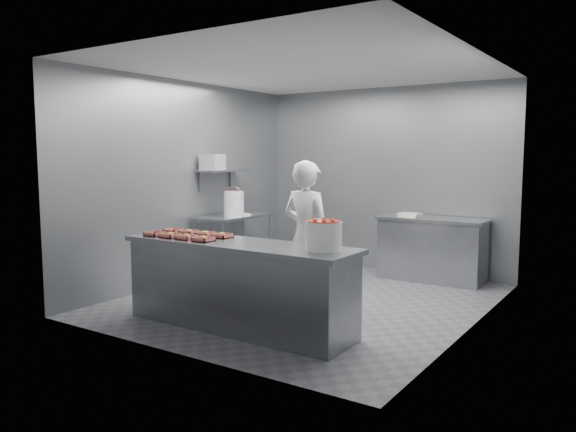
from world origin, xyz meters
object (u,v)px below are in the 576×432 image
object	(u,v)px
service_counter	(238,285)
tray_4	(174,231)
tray_2	(187,237)
tray_6	(205,234)
tray_3	(204,239)
tray_7	(222,235)
tray_1	(170,235)
back_counter	(432,249)
strawberry_tub	(324,234)
prep_table	(234,236)
appliance	(213,162)
glaze_bucket	(234,204)
tray_5	(189,232)
worker	(307,236)
tray_0	(155,234)

from	to	relation	value
service_counter	tray_4	distance (m)	1.16
tray_2	tray_6	distance (m)	0.29
tray_3	tray_4	world-z (taller)	tray_3
tray_4	tray_7	xyz separation A→B (m)	(0.72, -0.00, 0.00)
tray_7	tray_1	bearing A→B (deg)	-148.59
back_counter	service_counter	bearing A→B (deg)	-105.48
tray_6	tray_7	xyz separation A→B (m)	(0.24, 0.00, 0.00)
strawberry_tub	service_counter	bearing A→B (deg)	-176.91
prep_table	appliance	bearing A→B (deg)	-124.25
tray_4	glaze_bucket	bearing A→B (deg)	105.58
tray_1	tray_5	xyz separation A→B (m)	(0.00, 0.29, 0.00)
tray_5	tray_7	bearing A→B (deg)	0.00
service_counter	tray_5	distance (m)	0.95
tray_2	worker	distance (m)	1.38
service_counter	glaze_bucket	distance (m)	2.43
prep_table	tray_1	xyz separation A→B (m)	(0.84, -2.10, 0.33)
prep_table	tray_1	size ratio (longest dim) A/B	6.40
worker	appliance	xyz separation A→B (m)	(-2.04, 0.72, 0.82)
tray_7	glaze_bucket	distance (m)	2.03
tray_1	glaze_bucket	world-z (taller)	glaze_bucket
worker	tray_6	bearing A→B (deg)	51.89
prep_table	worker	bearing A→B (deg)	-27.37
tray_2	strawberry_tub	size ratio (longest dim) A/B	0.55
tray_0	tray_1	xyz separation A→B (m)	(0.24, -0.00, 0.00)
tray_1	tray_6	xyz separation A→B (m)	(0.24, 0.29, 0.00)
tray_3	tray_7	xyz separation A→B (m)	(0.00, 0.29, 0.00)
tray_1	tray_5	size ratio (longest dim) A/B	1.00
back_counter	worker	size ratio (longest dim) A/B	0.87
tray_0	appliance	size ratio (longest dim) A/B	0.62
prep_table	tray_3	bearing A→B (deg)	-57.88
tray_2	appliance	xyz separation A→B (m)	(-1.25, 1.85, 0.76)
tray_5	back_counter	bearing A→B (deg)	61.09
back_counter	tray_7	size ratio (longest dim) A/B	8.01
tray_3	glaze_bucket	size ratio (longest dim) A/B	0.43
tray_4	tray_3	bearing A→B (deg)	-22.24
prep_table	tray_2	world-z (taller)	tray_2
strawberry_tub	tray_6	bearing A→B (deg)	176.54
tray_7	glaze_bucket	xyz separation A→B (m)	(-1.18, 1.65, 0.17)
tray_5	tray_6	distance (m)	0.24
tray_5	tray_7	xyz separation A→B (m)	(0.48, 0.00, 0.00)
tray_4	back_counter	bearing A→B (deg)	57.85
tray_1	worker	bearing A→B (deg)	47.67
tray_4	appliance	xyz separation A→B (m)	(-0.77, 1.55, 0.76)
tray_3	glaze_bucket	distance (m)	2.28
tray_0	tray_1	size ratio (longest dim) A/B	1.00
glaze_bucket	appliance	size ratio (longest dim) A/B	1.44
service_counter	tray_3	world-z (taller)	tray_3
tray_2	tray_3	xyz separation A→B (m)	(0.24, 0.00, 0.00)
tray_4	prep_table	bearing A→B (deg)	108.38
tray_6	strawberry_tub	bearing A→B (deg)	-3.46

